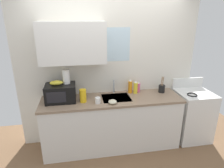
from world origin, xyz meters
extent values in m
cube|color=silver|center=(0.00, 0.35, 1.25)|extent=(3.05, 0.10, 2.50)
cube|color=white|center=(-0.58, 0.14, 1.79)|extent=(1.00, 0.32, 0.62)
cube|color=silver|center=(0.07, 0.31, 1.73)|extent=(0.56, 0.02, 0.55)
cube|color=white|center=(0.00, 0.00, 0.43)|extent=(2.25, 0.60, 0.86)
cube|color=#8C725B|center=(0.00, 0.00, 0.88)|extent=(2.28, 0.63, 0.03)
cube|color=#9EA0A5|center=(0.07, 0.02, 0.83)|extent=(0.46, 0.38, 0.14)
cylinder|color=#B2B5BA|center=(0.07, 0.24, 1.02)|extent=(0.03, 0.03, 0.23)
cube|color=white|center=(1.49, 0.00, 0.45)|extent=(0.60, 0.60, 0.90)
torus|color=black|center=(1.37, -0.10, 0.91)|extent=(0.17, 0.17, 0.02)
cube|color=white|center=(1.49, 0.28, 0.99)|extent=(0.60, 0.04, 0.18)
cube|color=black|center=(-0.81, 0.05, 1.04)|extent=(0.46, 0.34, 0.27)
cube|color=black|center=(-0.86, -0.12, 1.04)|extent=(0.28, 0.01, 0.17)
ellipsoid|color=gold|center=(-0.86, 0.05, 1.20)|extent=(0.20, 0.11, 0.07)
cylinder|color=white|center=(-0.71, 0.10, 1.28)|extent=(0.11, 0.11, 0.22)
cylinder|color=orange|center=(0.35, 0.19, 1.01)|extent=(0.07, 0.07, 0.22)
cone|color=white|center=(0.35, 0.19, 1.13)|extent=(0.05, 0.05, 0.04)
cylinder|color=yellow|center=(0.44, 0.16, 1.00)|extent=(0.07, 0.07, 0.19)
cone|color=white|center=(0.44, 0.16, 1.11)|extent=(0.05, 0.05, 0.04)
cylinder|color=#E55999|center=(0.51, 0.20, 0.98)|extent=(0.06, 0.06, 0.16)
cone|color=white|center=(0.51, 0.20, 1.08)|extent=(0.05, 0.05, 0.04)
cylinder|color=gold|center=(-0.47, -0.05, 1.00)|extent=(0.10, 0.10, 0.21)
cylinder|color=white|center=(-0.25, -0.14, 0.95)|extent=(0.08, 0.08, 0.09)
cylinder|color=black|center=(0.91, 0.12, 0.97)|extent=(0.11, 0.11, 0.13)
cylinder|color=olive|center=(0.89, 0.12, 1.06)|extent=(0.04, 0.04, 0.25)
cylinder|color=olive|center=(0.93, 0.13, 1.05)|extent=(0.03, 0.03, 0.23)
cylinder|color=olive|center=(0.91, 0.10, 1.07)|extent=(0.02, 0.03, 0.26)
ellipsoid|color=beige|center=(-0.03, -0.20, 0.93)|extent=(0.13, 0.13, 0.06)
camera|label=1|loc=(-0.50, -2.86, 2.17)|focal=31.12mm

